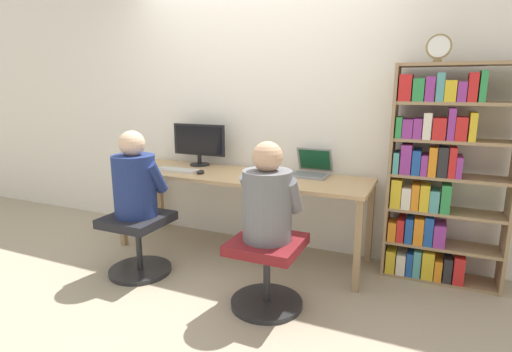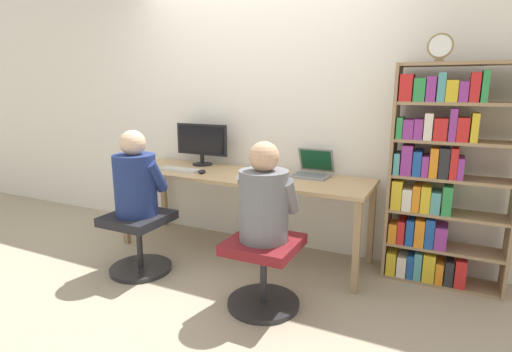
% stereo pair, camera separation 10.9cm
% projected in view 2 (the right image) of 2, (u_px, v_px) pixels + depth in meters
% --- Properties ---
extents(ground_plane, '(14.00, 14.00, 0.00)m').
position_uv_depth(ground_plane, '(223.00, 266.00, 3.40)').
color(ground_plane, tan).
extents(wall_back, '(10.00, 0.05, 2.60)m').
position_uv_depth(wall_back, '(260.00, 108.00, 3.76)').
color(wall_back, white).
rests_on(wall_back, ground_plane).
extents(desk, '(2.29, 0.66, 0.74)m').
position_uv_depth(desk, '(241.00, 181.00, 3.55)').
color(desk, tan).
rests_on(desk, ground_plane).
extents(desktop_monitor, '(0.56, 0.19, 0.40)m').
position_uv_depth(desktop_monitor, '(202.00, 143.00, 3.90)').
color(desktop_monitor, black).
rests_on(desktop_monitor, desk).
extents(laptop, '(0.31, 0.33, 0.23)m').
position_uv_depth(laptop, '(312.00, 170.00, 3.45)').
color(laptop, gray).
rests_on(laptop, desk).
extents(keyboard, '(0.40, 0.13, 0.03)m').
position_uv_depth(keyboard, '(179.00, 169.00, 3.67)').
color(keyboard, silver).
rests_on(keyboard, desk).
extents(computer_mouse_by_keyboard, '(0.06, 0.09, 0.03)m').
position_uv_depth(computer_mouse_by_keyboard, '(202.00, 172.00, 3.55)').
color(computer_mouse_by_keyboard, black).
rests_on(computer_mouse_by_keyboard, desk).
extents(office_chair_left, '(0.50, 0.50, 0.49)m').
position_uv_depth(office_chair_left, '(139.00, 238.00, 3.27)').
color(office_chair_left, '#262628').
rests_on(office_chair_left, ground_plane).
extents(office_chair_right, '(0.50, 0.50, 0.49)m').
position_uv_depth(office_chair_right, '(264.00, 267.00, 2.73)').
color(office_chair_right, '#262628').
rests_on(office_chair_right, ground_plane).
extents(person_at_monitor, '(0.41, 0.35, 0.68)m').
position_uv_depth(person_at_monitor, '(136.00, 179.00, 3.16)').
color(person_at_monitor, navy).
rests_on(person_at_monitor, office_chair_left).
extents(person_at_laptop, '(0.40, 0.34, 0.67)m').
position_uv_depth(person_at_laptop, '(264.00, 199.00, 2.63)').
color(person_at_laptop, slate).
rests_on(person_at_laptop, office_chair_right).
extents(bookshelf, '(0.86, 0.27, 1.67)m').
position_uv_depth(bookshelf, '(437.00, 180.00, 2.98)').
color(bookshelf, '#997A56').
rests_on(bookshelf, ground_plane).
extents(desk_clock, '(0.17, 0.03, 0.19)m').
position_uv_depth(desk_clock, '(440.00, 47.00, 2.75)').
color(desk_clock, olive).
rests_on(desk_clock, bookshelf).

